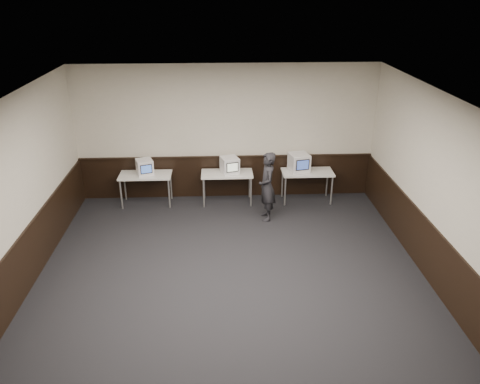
# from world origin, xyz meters

# --- Properties ---
(floor) EXTENTS (8.00, 8.00, 0.00)m
(floor) POSITION_xyz_m (0.00, 0.00, 0.00)
(floor) COLOR black
(floor) RESTS_ON ground
(ceiling) EXTENTS (8.00, 8.00, 0.00)m
(ceiling) POSITION_xyz_m (0.00, 0.00, 3.20)
(ceiling) COLOR white
(ceiling) RESTS_ON back_wall
(back_wall) EXTENTS (7.00, 0.00, 7.00)m
(back_wall) POSITION_xyz_m (0.00, 4.00, 1.60)
(back_wall) COLOR beige
(back_wall) RESTS_ON ground
(left_wall) EXTENTS (0.00, 8.00, 8.00)m
(left_wall) POSITION_xyz_m (-3.50, 0.00, 1.60)
(left_wall) COLOR beige
(left_wall) RESTS_ON ground
(right_wall) EXTENTS (0.00, 8.00, 8.00)m
(right_wall) POSITION_xyz_m (3.50, 0.00, 1.60)
(right_wall) COLOR beige
(right_wall) RESTS_ON ground
(wainscot_back) EXTENTS (6.98, 0.04, 1.00)m
(wainscot_back) POSITION_xyz_m (0.00, 3.98, 0.50)
(wainscot_back) COLOR black
(wainscot_back) RESTS_ON back_wall
(wainscot_left) EXTENTS (0.04, 7.98, 1.00)m
(wainscot_left) POSITION_xyz_m (-3.48, 0.00, 0.50)
(wainscot_left) COLOR black
(wainscot_left) RESTS_ON left_wall
(wainscot_right) EXTENTS (0.04, 7.98, 1.00)m
(wainscot_right) POSITION_xyz_m (3.48, 0.00, 0.50)
(wainscot_right) COLOR black
(wainscot_right) RESTS_ON right_wall
(wainscot_rail) EXTENTS (6.98, 0.06, 0.04)m
(wainscot_rail) POSITION_xyz_m (0.00, 3.96, 1.02)
(wainscot_rail) COLOR black
(wainscot_rail) RESTS_ON wainscot_back
(desk_left) EXTENTS (1.20, 0.60, 0.75)m
(desk_left) POSITION_xyz_m (-1.90, 3.60, 0.68)
(desk_left) COLOR silver
(desk_left) RESTS_ON ground
(desk_center) EXTENTS (1.20, 0.60, 0.75)m
(desk_center) POSITION_xyz_m (0.00, 3.60, 0.68)
(desk_center) COLOR silver
(desk_center) RESTS_ON ground
(desk_right) EXTENTS (1.20, 0.60, 0.75)m
(desk_right) POSITION_xyz_m (1.90, 3.60, 0.68)
(desk_right) COLOR silver
(desk_right) RESTS_ON ground
(emac_left) EXTENTS (0.46, 0.47, 0.36)m
(emac_left) POSITION_xyz_m (-1.90, 3.60, 0.93)
(emac_left) COLOR white
(emac_left) RESTS_ON desk_left
(emac_center) EXTENTS (0.48, 0.49, 0.38)m
(emac_center) POSITION_xyz_m (0.07, 3.60, 0.94)
(emac_center) COLOR white
(emac_center) RESTS_ON desk_center
(emac_right) EXTENTS (0.52, 0.53, 0.43)m
(emac_right) POSITION_xyz_m (1.69, 3.64, 0.97)
(emac_right) COLOR white
(emac_right) RESTS_ON desk_right
(person) EXTENTS (0.42, 0.59, 1.55)m
(person) POSITION_xyz_m (0.85, 2.70, 0.77)
(person) COLOR black
(person) RESTS_ON ground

